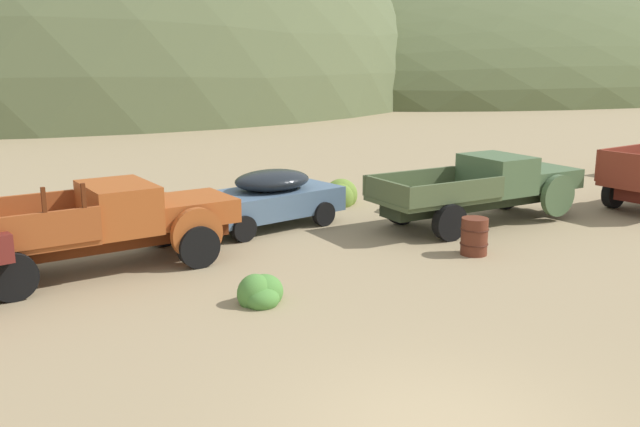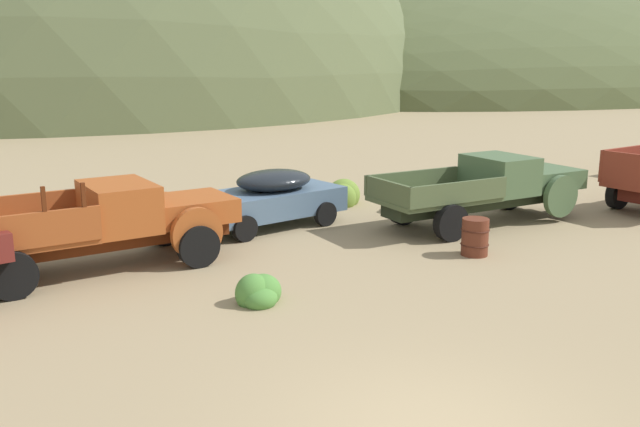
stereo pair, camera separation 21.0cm
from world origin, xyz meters
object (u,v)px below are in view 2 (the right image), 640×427
car_chalk_blue (263,198)px  truck_weathered_green (494,187)px  truck_oxide_orange (115,223)px  oil_drum_spare (475,237)px

car_chalk_blue → truck_weathered_green: size_ratio=0.69×
car_chalk_blue → truck_weathered_green: (5.75, -3.15, 0.19)m
car_chalk_blue → truck_oxide_orange: bearing=11.3°
truck_weathered_green → oil_drum_spare: truck_weathered_green is taller
car_chalk_blue → oil_drum_spare: size_ratio=5.18×
truck_oxide_orange → car_chalk_blue: 4.67m
truck_weathered_green → oil_drum_spare: bearing=-139.8°
car_chalk_blue → oil_drum_spare: (2.79, -5.22, -0.37)m
truck_weathered_green → oil_drum_spare: 3.66m
truck_oxide_orange → truck_weathered_green: truck_oxide_orange is taller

